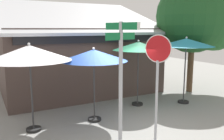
{
  "coord_description": "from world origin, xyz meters",
  "views": [
    {
      "loc": [
        -3.9,
        -6.17,
        3.03
      ],
      "look_at": [
        0.07,
        1.2,
        1.6
      ],
      "focal_mm": 38.85,
      "sensor_mm": 36.0,
      "label": 1
    }
  ],
  "objects_px": {
    "patio_umbrella_teal_far_right": "(186,43)",
    "patio_umbrella_royal_blue_center": "(94,56)",
    "street_sign_post": "(121,76)",
    "patio_umbrella_ivory_left": "(29,53)",
    "shade_tree": "(199,18)",
    "patio_umbrella_forest_green_right": "(138,47)",
    "stop_sign": "(157,70)"
  },
  "relations": [
    {
      "from": "patio_umbrella_ivory_left",
      "to": "patio_umbrella_forest_green_right",
      "type": "distance_m",
      "value": 4.2
    },
    {
      "from": "street_sign_post",
      "to": "patio_umbrella_teal_far_right",
      "type": "height_order",
      "value": "street_sign_post"
    },
    {
      "from": "patio_umbrella_royal_blue_center",
      "to": "patio_umbrella_forest_green_right",
      "type": "xyz_separation_m",
      "value": [
        2.21,
        0.71,
        0.17
      ]
    },
    {
      "from": "patio_umbrella_royal_blue_center",
      "to": "street_sign_post",
      "type": "bearing_deg",
      "value": -99.66
    },
    {
      "from": "patio_umbrella_royal_blue_center",
      "to": "patio_umbrella_teal_far_right",
      "type": "height_order",
      "value": "patio_umbrella_teal_far_right"
    },
    {
      "from": "street_sign_post",
      "to": "patio_umbrella_forest_green_right",
      "type": "height_order",
      "value": "street_sign_post"
    },
    {
      "from": "stop_sign",
      "to": "patio_umbrella_teal_far_right",
      "type": "height_order",
      "value": "stop_sign"
    },
    {
      "from": "stop_sign",
      "to": "shade_tree",
      "type": "bearing_deg",
      "value": 33.3
    },
    {
      "from": "patio_umbrella_royal_blue_center",
      "to": "patio_umbrella_teal_far_right",
      "type": "bearing_deg",
      "value": 0.64
    },
    {
      "from": "patio_umbrella_ivory_left",
      "to": "shade_tree",
      "type": "bearing_deg",
      "value": 7.61
    },
    {
      "from": "stop_sign",
      "to": "patio_umbrella_royal_blue_center",
      "type": "bearing_deg",
      "value": 110.61
    },
    {
      "from": "patio_umbrella_ivory_left",
      "to": "patio_umbrella_teal_far_right",
      "type": "relative_size",
      "value": 0.97
    },
    {
      "from": "stop_sign",
      "to": "patio_umbrella_forest_green_right",
      "type": "height_order",
      "value": "stop_sign"
    },
    {
      "from": "patio_umbrella_ivory_left",
      "to": "patio_umbrella_teal_far_right",
      "type": "xyz_separation_m",
      "value": [
        6.0,
        -0.07,
        0.13
      ]
    },
    {
      "from": "patio_umbrella_royal_blue_center",
      "to": "patio_umbrella_teal_far_right",
      "type": "relative_size",
      "value": 0.9
    },
    {
      "from": "stop_sign",
      "to": "patio_umbrella_teal_far_right",
      "type": "bearing_deg",
      "value": 34.72
    },
    {
      "from": "patio_umbrella_royal_blue_center",
      "to": "patio_umbrella_forest_green_right",
      "type": "height_order",
      "value": "patio_umbrella_forest_green_right"
    },
    {
      "from": "patio_umbrella_forest_green_right",
      "to": "shade_tree",
      "type": "xyz_separation_m",
      "value": [
        3.74,
        0.47,
        1.17
      ]
    },
    {
      "from": "patio_umbrella_teal_far_right",
      "to": "patio_umbrella_royal_blue_center",
      "type": "bearing_deg",
      "value": -179.36
    },
    {
      "from": "street_sign_post",
      "to": "patio_umbrella_ivory_left",
      "type": "distance_m",
      "value": 2.99
    },
    {
      "from": "stop_sign",
      "to": "patio_umbrella_teal_far_right",
      "type": "xyz_separation_m",
      "value": [
        3.22,
        2.23,
        0.48
      ]
    },
    {
      "from": "patio_umbrella_ivory_left",
      "to": "shade_tree",
      "type": "xyz_separation_m",
      "value": [
        7.9,
        1.05,
        1.18
      ]
    },
    {
      "from": "patio_umbrella_ivory_left",
      "to": "street_sign_post",
      "type": "bearing_deg",
      "value": -58.73
    },
    {
      "from": "patio_umbrella_teal_far_right",
      "to": "street_sign_post",
      "type": "bearing_deg",
      "value": -151.08
    },
    {
      "from": "street_sign_post",
      "to": "patio_umbrella_ivory_left",
      "type": "xyz_separation_m",
      "value": [
        -1.54,
        2.54,
        0.37
      ]
    },
    {
      "from": "stop_sign",
      "to": "patio_umbrella_royal_blue_center",
      "type": "relative_size",
      "value": 1.18
    },
    {
      "from": "stop_sign",
      "to": "shade_tree",
      "type": "relative_size",
      "value": 0.54
    },
    {
      "from": "patio_umbrella_royal_blue_center",
      "to": "shade_tree",
      "type": "height_order",
      "value": "shade_tree"
    },
    {
      "from": "patio_umbrella_ivory_left",
      "to": "shade_tree",
      "type": "distance_m",
      "value": 8.05
    },
    {
      "from": "stop_sign",
      "to": "patio_umbrella_ivory_left",
      "type": "relative_size",
      "value": 1.09
    },
    {
      "from": "patio_umbrella_forest_green_right",
      "to": "patio_umbrella_teal_far_right",
      "type": "bearing_deg",
      "value": -19.81
    },
    {
      "from": "patio_umbrella_ivory_left",
      "to": "patio_umbrella_royal_blue_center",
      "type": "relative_size",
      "value": 1.08
    }
  ]
}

